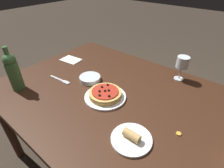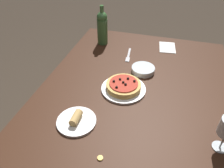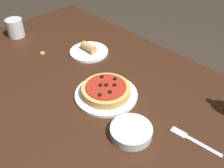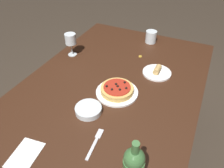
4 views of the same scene
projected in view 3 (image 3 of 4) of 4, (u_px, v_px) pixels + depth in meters
name	position (u px, v px, depth m)	size (l,w,h in m)	color
dining_table	(84.00, 108.00, 1.08)	(1.56, 1.05, 0.72)	#381E11
dinner_plate	(106.00, 95.00, 1.03)	(0.25, 0.25, 0.01)	white
pizza	(106.00, 90.00, 1.01)	(0.19, 0.19, 0.05)	tan
water_cup	(15.00, 28.00, 1.39)	(0.09, 0.09, 0.09)	silver
side_bowl	(131.00, 131.00, 0.87)	(0.14, 0.14, 0.03)	silver
fork	(192.00, 140.00, 0.86)	(0.18, 0.04, 0.00)	silver
side_plate	(89.00, 51.00, 1.28)	(0.19, 0.19, 0.05)	white
bottle_cap	(43.00, 53.00, 1.28)	(0.02, 0.02, 0.01)	gold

